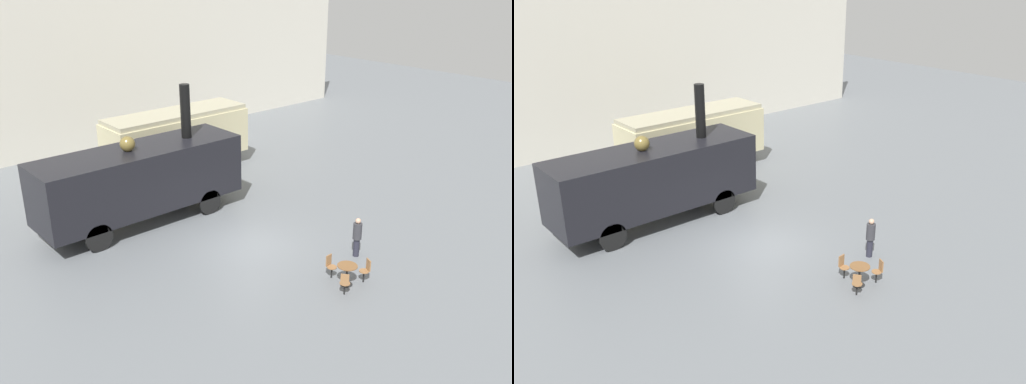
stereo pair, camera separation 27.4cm
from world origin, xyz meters
The scene contains 9 objects.
ground_plane centered at (0.00, 0.00, 0.00)m, with size 80.00×80.00×0.00m, color slate.
backdrop_wall centered at (0.00, 15.90, 4.50)m, with size 44.00×0.15×9.00m.
passenger_coach_vintage centered at (2.75, 8.83, 2.02)m, with size 7.78×2.42×3.35m.
steam_locomotive centered at (-1.93, 4.64, 2.05)m, with size 8.99×2.66×5.70m.
cafe_table_near centered at (0.70, -4.65, 0.56)m, with size 0.72×0.72×0.76m.
cafe_chair_0 centered at (0.10, -5.07, 0.51)m, with size 0.40×0.40×0.87m.
cafe_chair_1 centered at (1.36, -4.97, 0.51)m, with size 0.40×0.38×0.87m.
cafe_chair_2 centered at (0.65, -3.92, 0.51)m, with size 0.36×0.36×0.87m.
visitor_person centered at (2.61, -3.51, 0.86)m, with size 0.34×0.34×1.59m.
Camera 2 is at (-12.96, -15.80, 10.62)m, focal length 40.00 mm.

